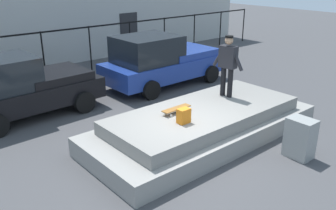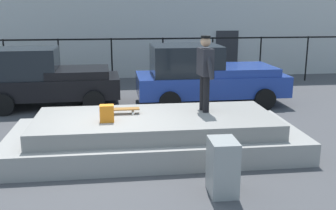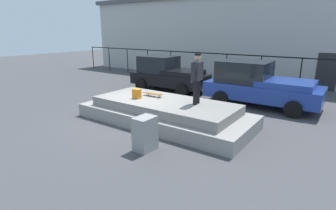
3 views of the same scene
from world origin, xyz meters
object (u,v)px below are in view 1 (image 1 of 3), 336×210
Objects in this scene: backpack at (184,116)px; car_black_pickup_near at (22,87)px; car_blue_pickup_mid at (161,60)px; skateboard at (176,109)px; utility_box at (300,138)px; skateboarder at (228,62)px.

car_black_pickup_near reaches higher than backpack.
backpack is at bearing -67.14° from car_black_pickup_near.
skateboard is at bearing -124.99° from car_blue_pickup_mid.
car_black_pickup_near reaches higher than utility_box.
backpack reaches higher than utility_box.
skateboard is 2.31× the size of backpack.
car_black_pickup_near is at bearing 112.26° from backpack.
backpack is 5.01m from car_black_pickup_near.
car_black_pickup_near is 4.48× the size of utility_box.
utility_box is (-1.06, -6.21, -0.46)m from car_blue_pickup_mid.
utility_box is at bearing -55.69° from skateboard.
skateboarder is 5.78m from car_black_pickup_near.
backpack is (-0.28, -0.56, 0.07)m from skateboard.
skateboard is (-1.82, -0.02, -0.85)m from skateboarder.
skateboarder is at bearing -102.71° from car_blue_pickup_mid.
skateboard is 0.17× the size of car_blue_pickup_mid.
skateboarder is 0.35× the size of car_blue_pickup_mid.
car_blue_pickup_mid is at bearing 81.33° from utility_box.
car_blue_pickup_mid reaches higher than utility_box.
car_black_pickup_near is at bearing 121.95° from utility_box.
car_blue_pickup_mid reaches higher than car_black_pickup_near.
utility_box is at bearing -44.22° from backpack.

